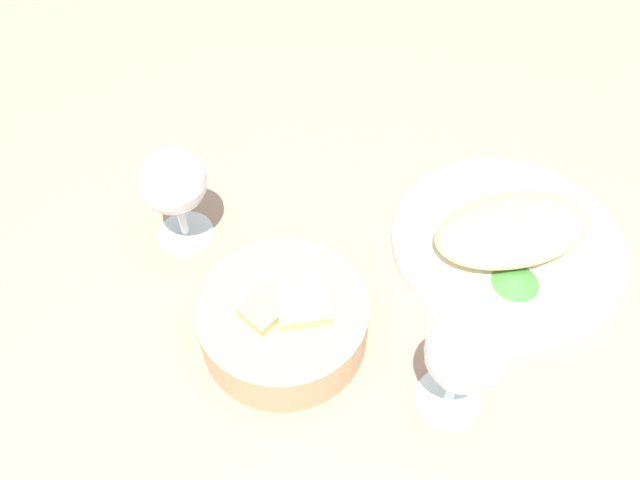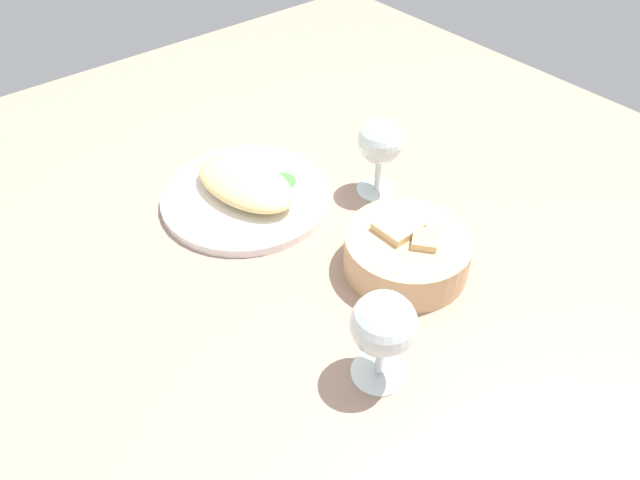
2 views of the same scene
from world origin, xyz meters
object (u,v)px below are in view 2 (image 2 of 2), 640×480
at_px(plate, 246,196).
at_px(wine_glass_near, 383,327).
at_px(wine_glass_far, 380,145).
at_px(bread_basket, 406,251).

height_order(plate, wine_glass_near, wine_glass_near).
height_order(plate, wine_glass_far, wine_glass_far).
xyz_separation_m(bread_basket, wine_glass_near, (0.10, -0.15, 0.05)).
bearing_deg(wine_glass_near, plate, 170.11).
height_order(plate, bread_basket, bread_basket).
bearing_deg(bread_basket, wine_glass_near, -54.95).
relative_size(bread_basket, wine_glass_near, 1.35).
xyz_separation_m(plate, bread_basket, (0.26, 0.09, 0.02)).
relative_size(plate, wine_glass_far, 2.07).
distance_m(plate, bread_basket, 0.28).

